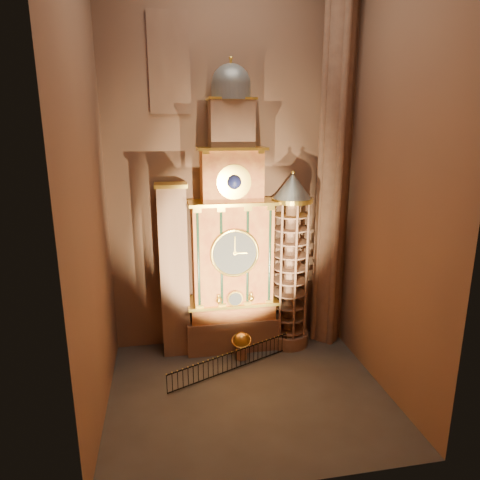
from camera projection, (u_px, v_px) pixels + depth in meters
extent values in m
plane|color=#383330|center=(248.00, 392.00, 21.93)|extent=(14.00, 14.00, 0.00)
plane|color=#8A634A|center=(229.00, 166.00, 24.84)|extent=(22.00, 0.00, 22.00)
plane|color=#8A634A|center=(86.00, 181.00, 17.91)|extent=(0.00, 22.00, 22.00)
plane|color=#8A634A|center=(393.00, 174.00, 20.34)|extent=(0.00, 22.00, 22.00)
cube|color=#8C634C|center=(232.00, 331.00, 26.43)|extent=(5.60, 2.20, 2.00)
cube|color=#943620|center=(232.00, 308.00, 26.05)|extent=(5.00, 2.00, 1.00)
cube|color=yellow|center=(232.00, 300.00, 25.86)|extent=(5.40, 2.30, 0.18)
cube|color=#943620|center=(232.00, 253.00, 25.16)|extent=(4.60, 2.00, 6.00)
cylinder|color=black|center=(198.00, 259.00, 23.98)|extent=(0.32, 0.32, 5.60)
cylinder|color=black|center=(221.00, 258.00, 24.21)|extent=(0.32, 0.32, 5.60)
cylinder|color=black|center=(247.00, 257.00, 24.47)|extent=(0.32, 0.32, 5.60)
cylinder|color=black|center=(269.00, 256.00, 24.69)|extent=(0.32, 0.32, 5.60)
cube|color=yellow|center=(232.00, 202.00, 24.33)|extent=(5.00, 2.25, 0.18)
cylinder|color=#2D3033|center=(235.00, 253.00, 24.12)|extent=(2.60, 0.12, 2.60)
torus|color=yellow|center=(235.00, 253.00, 24.07)|extent=(2.80, 0.16, 2.80)
cylinder|color=yellow|center=(235.00, 299.00, 24.66)|extent=(0.90, 0.10, 0.90)
sphere|color=yellow|center=(219.00, 300.00, 24.56)|extent=(0.36, 0.36, 0.36)
sphere|color=yellow|center=(251.00, 298.00, 24.89)|extent=(0.36, 0.36, 0.36)
cube|color=#943620|center=(231.00, 177.00, 24.01)|extent=(3.40, 1.80, 3.00)
sphere|color=#0C133D|center=(234.00, 182.00, 23.20)|extent=(0.80, 0.80, 0.80)
cube|color=yellow|center=(231.00, 148.00, 23.57)|extent=(3.80, 2.00, 0.15)
cube|color=#8C634C|center=(231.00, 125.00, 23.30)|extent=(2.40, 1.60, 2.60)
sphere|color=slate|center=(231.00, 84.00, 22.77)|extent=(2.10, 2.10, 2.10)
cylinder|color=yellow|center=(231.00, 66.00, 22.54)|extent=(0.14, 0.14, 0.80)
cube|color=#8C634C|center=(174.00, 273.00, 24.82)|extent=(1.60, 1.40, 10.00)
cube|color=yellow|center=(176.00, 307.00, 24.93)|extent=(1.35, 0.10, 2.10)
cube|color=#541A16|center=(176.00, 308.00, 24.87)|extent=(1.05, 0.04, 1.75)
cube|color=yellow|center=(174.00, 265.00, 24.27)|extent=(1.35, 0.10, 2.10)
cube|color=#541A16|center=(174.00, 265.00, 24.21)|extent=(1.05, 0.04, 1.75)
cube|color=yellow|center=(172.00, 220.00, 23.61)|extent=(1.35, 0.10, 2.10)
cube|color=#541A16|center=(172.00, 221.00, 23.55)|extent=(1.05, 0.04, 1.75)
cube|color=yellow|center=(171.00, 185.00, 23.52)|extent=(1.80, 1.60, 0.20)
cylinder|color=#8C634C|center=(288.00, 337.00, 26.90)|extent=(2.50, 2.50, 0.80)
cylinder|color=#8C634C|center=(290.00, 269.00, 25.76)|extent=(0.70, 0.70, 8.20)
cylinder|color=yellow|center=(292.00, 200.00, 24.69)|extent=(2.40, 2.40, 0.25)
cone|color=slate|center=(293.00, 186.00, 24.49)|extent=(2.30, 2.30, 1.50)
sphere|color=yellow|center=(293.00, 172.00, 24.28)|extent=(0.20, 0.20, 0.20)
cylinder|color=#8C634C|center=(334.00, 166.00, 24.94)|extent=(1.60, 1.60, 22.00)
cylinder|color=#8C634C|center=(347.00, 166.00, 25.08)|extent=(0.44, 0.44, 22.00)
cylinder|color=#8C634C|center=(321.00, 166.00, 24.81)|extent=(0.44, 0.44, 22.00)
cylinder|color=#8C634C|center=(329.00, 165.00, 25.71)|extent=(0.44, 0.44, 22.00)
cylinder|color=#8C634C|center=(340.00, 167.00, 24.18)|extent=(0.44, 0.44, 22.00)
cube|color=navy|center=(169.00, 63.00, 22.82)|extent=(2.00, 0.10, 5.00)
cube|color=#8C634C|center=(169.00, 63.00, 22.77)|extent=(2.20, 0.06, 5.20)
cylinder|color=#8C634C|center=(241.00, 353.00, 25.06)|extent=(0.62, 0.62, 0.73)
sphere|color=gold|center=(241.00, 340.00, 24.85)|extent=(0.93, 0.93, 0.93)
torus|color=gold|center=(241.00, 340.00, 24.85)|extent=(1.39, 1.35, 0.50)
cube|color=black|center=(232.00, 353.00, 23.58)|extent=(7.20, 3.27, 0.05)
cube|color=black|center=(232.00, 369.00, 23.84)|extent=(7.20, 3.27, 0.05)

